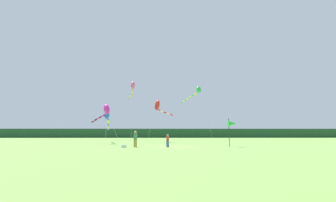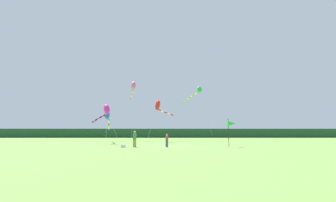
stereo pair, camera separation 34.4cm
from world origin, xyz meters
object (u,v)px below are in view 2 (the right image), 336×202
(person_adult, at_px, (135,138))
(kite_magenta, at_px, (105,111))
(kite_red, at_px, (159,106))
(banner_flag_pole, at_px, (231,124))
(cooler_box, at_px, (123,146))
(kite_green, at_px, (197,92))
(person_child, at_px, (167,140))
(kite_rainbow, at_px, (133,87))
(kite_blue, at_px, (108,118))

(person_adult, height_order, kite_magenta, kite_magenta)
(kite_red, bearing_deg, banner_flag_pole, -58.97)
(cooler_box, bearing_deg, banner_flag_pole, 4.95)
(kite_red, bearing_deg, person_adult, -98.01)
(banner_flag_pole, distance_m, kite_magenta, 16.38)
(person_adult, xyz_separation_m, kite_green, (8.94, 18.38, 8.10))
(person_child, height_order, banner_flag_pole, banner_flag_pole)
(banner_flag_pole, bearing_deg, cooler_box, -175.05)
(kite_rainbow, xyz_separation_m, kite_magenta, (-2.05, -11.03, -5.40))
(person_adult, bearing_deg, kite_rainbow, 98.91)
(person_adult, xyz_separation_m, person_child, (3.31, -0.01, -0.20))
(kite_green, xyz_separation_m, kite_blue, (-14.39, -7.95, -5.35))
(cooler_box, distance_m, kite_rainbow, 20.63)
(banner_flag_pole, xyz_separation_m, kite_magenta, (-15.05, 6.15, 1.96))
(person_adult, relative_size, kite_magenta, 0.31)
(banner_flag_pole, relative_size, kite_green, 0.30)
(kite_red, height_order, kite_green, kite_green)
(banner_flag_pole, xyz_separation_m, kite_red, (-8.20, 13.62, 3.42))
(person_child, xyz_separation_m, cooler_box, (-4.41, -0.32, -0.58))
(banner_flag_pole, bearing_deg, kite_blue, 147.99)
(kite_red, distance_m, kite_green, 8.67)
(banner_flag_pole, height_order, kite_magenta, kite_magenta)
(kite_green, bearing_deg, kite_rainbow, -177.33)
(cooler_box, relative_size, kite_magenta, 0.08)
(banner_flag_pole, distance_m, kite_blue, 18.49)
(person_adult, distance_m, kite_rainbow, 20.10)
(banner_flag_pole, bearing_deg, kite_green, 94.06)
(kite_red, distance_m, kite_blue, 8.66)
(person_child, bearing_deg, person_adult, 179.82)
(banner_flag_pole, relative_size, kite_rainbow, 0.28)
(person_child, height_order, cooler_box, person_child)
(kite_green, bearing_deg, banner_flag_pole, -85.94)
(cooler_box, xyz_separation_m, kite_magenta, (-3.76, 7.13, 4.23))
(person_child, bearing_deg, cooler_box, -175.79)
(kite_magenta, bearing_deg, cooler_box, -62.23)
(cooler_box, height_order, kite_magenta, kite_magenta)
(kite_green, bearing_deg, person_child, -107.02)
(person_child, bearing_deg, banner_flag_pole, 5.43)
(kite_rainbow, xyz_separation_m, kite_red, (4.80, -3.56, -3.94))
(cooler_box, relative_size, kite_blue, 0.05)
(banner_flag_pole, height_order, kite_rainbow, kite_rainbow)
(person_adult, bearing_deg, kite_blue, 117.56)
(cooler_box, height_order, kite_rainbow, kite_rainbow)
(cooler_box, relative_size, banner_flag_pole, 0.15)
(person_adult, bearing_deg, person_child, -0.18)
(kite_magenta, bearing_deg, kite_rainbow, 79.45)
(kite_green, bearing_deg, kite_magenta, -139.99)
(kite_rainbow, height_order, kite_green, kite_rainbow)
(cooler_box, relative_size, kite_green, 0.05)
(person_adult, distance_m, kite_red, 15.22)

